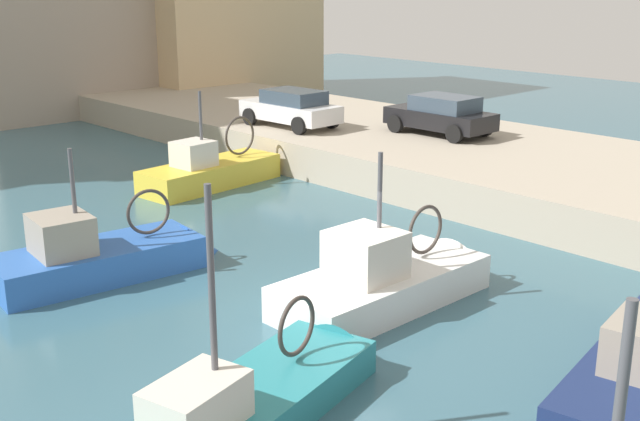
# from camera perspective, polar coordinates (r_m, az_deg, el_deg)

# --- Properties ---
(water_surface) EXTENTS (80.00, 80.00, 0.00)m
(water_surface) POSITION_cam_1_polar(r_m,az_deg,el_deg) (16.70, 0.08, -7.15)
(water_surface) COLOR #386070
(water_surface) RESTS_ON ground
(quay_wall) EXTENTS (9.00, 56.00, 1.20)m
(quay_wall) POSITION_cam_1_polar(r_m,az_deg,el_deg) (25.39, 19.34, 1.66)
(quay_wall) COLOR #ADA08C
(quay_wall) RESTS_ON ground
(fishing_boat_blue) EXTENTS (5.61, 2.46, 3.90)m
(fishing_boat_blue) POSITION_cam_1_polar(r_m,az_deg,el_deg) (19.19, -14.66, -4.07)
(fishing_boat_blue) COLOR #2D60B7
(fishing_boat_blue) RESTS_ON ground
(fishing_boat_white) EXTENTS (5.71, 2.27, 4.21)m
(fishing_boat_white) POSITION_cam_1_polar(r_m,az_deg,el_deg) (17.26, 5.25, -5.91)
(fishing_boat_white) COLOR white
(fishing_boat_white) RESTS_ON ground
(fishing_boat_yellow) EXTENTS (5.81, 2.15, 3.97)m
(fishing_boat_yellow) POSITION_cam_1_polar(r_m,az_deg,el_deg) (26.74, -7.34, 2.12)
(fishing_boat_yellow) COLOR gold
(fishing_boat_yellow) RESTS_ON ground
(fishing_boat_teal) EXTENTS (6.70, 3.12, 4.77)m
(fishing_boat_teal) POSITION_cam_1_polar(r_m,az_deg,el_deg) (12.83, -4.85, -14.53)
(fishing_boat_teal) COLOR teal
(fishing_boat_teal) RESTS_ON ground
(parked_car_black) EXTENTS (1.97, 3.91, 1.40)m
(parked_car_black) POSITION_cam_1_polar(r_m,az_deg,el_deg) (28.89, 8.67, 6.80)
(parked_car_black) COLOR black
(parked_car_black) RESTS_ON quay_wall
(parked_car_white) EXTENTS (2.02, 4.04, 1.40)m
(parked_car_white) POSITION_cam_1_polar(r_m,az_deg,el_deg) (30.09, -2.08, 7.35)
(parked_car_white) COLOR silver
(parked_car_white) RESTS_ON quay_wall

